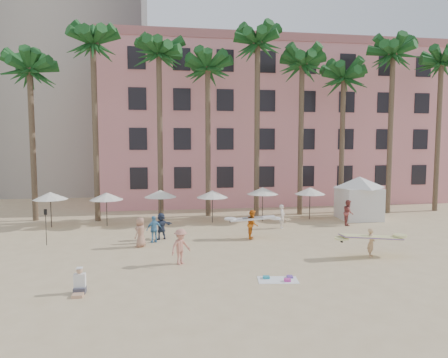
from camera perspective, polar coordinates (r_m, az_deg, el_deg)
ground at (r=19.74m, az=5.79°, el=-13.17°), size 120.00×120.00×0.00m
pink_hotel at (r=45.71m, az=6.32°, el=7.34°), size 35.00×14.00×16.00m
palm_row at (r=34.24m, az=0.36°, el=16.53°), size 44.40×5.40×16.30m
umbrella_row at (r=30.94m, az=-5.36°, el=-2.07°), size 22.50×2.70×2.73m
cabana at (r=34.36m, az=18.72°, el=-2.05°), size 4.67×4.67×3.50m
beach_towel at (r=18.83m, az=7.84°, el=-14.00°), size 1.92×1.24×0.14m
carrier_yellow at (r=23.40m, az=20.28°, el=-8.19°), size 3.50×0.88×1.58m
carrier_white at (r=26.18m, az=4.10°, el=-6.34°), size 2.99×1.05×1.88m
beachgoers at (r=25.46m, az=-0.81°, el=-6.87°), size 16.17×9.20×1.93m
paddle at (r=26.60m, az=-24.11°, el=-5.68°), size 0.18×0.04×2.23m
seated_man at (r=18.02m, az=-19.94°, el=-14.02°), size 0.47×0.83×1.07m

